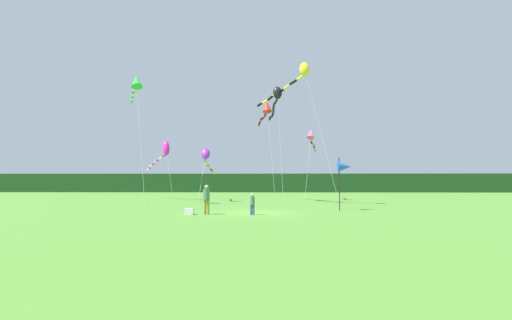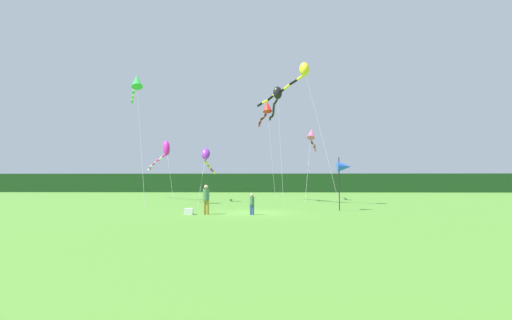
{
  "view_description": "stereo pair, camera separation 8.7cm",
  "coord_description": "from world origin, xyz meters",
  "px_view_note": "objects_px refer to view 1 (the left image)",
  "views": [
    {
      "loc": [
        0.8,
        -23.81,
        1.95
      ],
      "look_at": [
        0.0,
        6.0,
        3.59
      ],
      "focal_mm": 26.99,
      "sensor_mm": 36.0,
      "label": 1
    },
    {
      "loc": [
        0.89,
        -23.81,
        1.95
      ],
      "look_at": [
        0.0,
        6.0,
        3.59
      ],
      "focal_mm": 26.99,
      "sensor_mm": 36.0,
      "label": 2
    }
  ],
  "objects_px": {
    "kite_black": "(276,98)",
    "kite_yellow": "(297,76)",
    "kite_purple": "(207,157)",
    "kite_rainbow": "(311,136)",
    "banner_flag_pole": "(344,167)",
    "person_adult": "(206,198)",
    "cooler_box": "(189,211)",
    "kite_red": "(266,108)",
    "kite_green": "(136,83)",
    "person_child": "(252,203)",
    "kite_magenta": "(163,152)"
  },
  "relations": [
    {
      "from": "banner_flag_pole",
      "to": "kite_black",
      "type": "bearing_deg",
      "value": 118.95
    },
    {
      "from": "banner_flag_pole",
      "to": "kite_yellow",
      "type": "distance_m",
      "value": 9.93
    },
    {
      "from": "kite_black",
      "to": "kite_magenta",
      "type": "bearing_deg",
      "value": 152.88
    },
    {
      "from": "kite_rainbow",
      "to": "kite_yellow",
      "type": "xyz_separation_m",
      "value": [
        -2.05,
        -7.91,
        4.12
      ]
    },
    {
      "from": "kite_magenta",
      "to": "kite_red",
      "type": "bearing_deg",
      "value": -15.4
    },
    {
      "from": "person_adult",
      "to": "kite_purple",
      "type": "relative_size",
      "value": 0.18
    },
    {
      "from": "banner_flag_pole",
      "to": "kite_rainbow",
      "type": "height_order",
      "value": "kite_rainbow"
    },
    {
      "from": "kite_rainbow",
      "to": "kite_purple",
      "type": "bearing_deg",
      "value": -164.54
    },
    {
      "from": "kite_black",
      "to": "kite_purple",
      "type": "distance_m",
      "value": 8.81
    },
    {
      "from": "banner_flag_pole",
      "to": "kite_black",
      "type": "distance_m",
      "value": 10.98
    },
    {
      "from": "person_child",
      "to": "cooler_box",
      "type": "distance_m",
      "value": 3.72
    },
    {
      "from": "person_adult",
      "to": "kite_green",
      "type": "distance_m",
      "value": 14.66
    },
    {
      "from": "kite_rainbow",
      "to": "kite_black",
      "type": "bearing_deg",
      "value": -123.15
    },
    {
      "from": "person_adult",
      "to": "cooler_box",
      "type": "relative_size",
      "value": 3.47
    },
    {
      "from": "kite_magenta",
      "to": "kite_red",
      "type": "height_order",
      "value": "kite_red"
    },
    {
      "from": "kite_purple",
      "to": "kite_yellow",
      "type": "relative_size",
      "value": 0.83
    },
    {
      "from": "cooler_box",
      "to": "kite_red",
      "type": "bearing_deg",
      "value": 72.44
    },
    {
      "from": "kite_black",
      "to": "kite_yellow",
      "type": "relative_size",
      "value": 0.88
    },
    {
      "from": "kite_black",
      "to": "kite_purple",
      "type": "bearing_deg",
      "value": 156.55
    },
    {
      "from": "person_adult",
      "to": "kite_purple",
      "type": "distance_m",
      "value": 14.46
    },
    {
      "from": "person_child",
      "to": "kite_rainbow",
      "type": "relative_size",
      "value": 0.14
    },
    {
      "from": "person_child",
      "to": "kite_yellow",
      "type": "xyz_separation_m",
      "value": [
        3.39,
        9.06,
        9.95
      ]
    },
    {
      "from": "kite_black",
      "to": "kite_magenta",
      "type": "xyz_separation_m",
      "value": [
        -11.6,
        5.94,
        -4.31
      ]
    },
    {
      "from": "person_adult",
      "to": "kite_green",
      "type": "relative_size",
      "value": 0.16
    },
    {
      "from": "kite_black",
      "to": "kite_yellow",
      "type": "height_order",
      "value": "kite_yellow"
    },
    {
      "from": "kite_purple",
      "to": "kite_red",
      "type": "height_order",
      "value": "kite_red"
    },
    {
      "from": "person_adult",
      "to": "kite_green",
      "type": "bearing_deg",
      "value": 129.75
    },
    {
      "from": "kite_purple",
      "to": "kite_magenta",
      "type": "bearing_deg",
      "value": 148.38
    },
    {
      "from": "kite_magenta",
      "to": "kite_yellow",
      "type": "relative_size",
      "value": 0.69
    },
    {
      "from": "person_adult",
      "to": "kite_rainbow",
      "type": "relative_size",
      "value": 0.2
    },
    {
      "from": "banner_flag_pole",
      "to": "kite_purple",
      "type": "xyz_separation_m",
      "value": [
        -10.91,
        10.66,
        1.33
      ]
    },
    {
      "from": "kite_rainbow",
      "to": "kite_red",
      "type": "height_order",
      "value": "kite_red"
    },
    {
      "from": "kite_green",
      "to": "kite_rainbow",
      "type": "xyz_separation_m",
      "value": [
        15.46,
        7.99,
        -3.6
      ]
    },
    {
      "from": "person_child",
      "to": "kite_green",
      "type": "relative_size",
      "value": 0.11
    },
    {
      "from": "person_child",
      "to": "kite_rainbow",
      "type": "height_order",
      "value": "kite_rainbow"
    },
    {
      "from": "kite_magenta",
      "to": "kite_rainbow",
      "type": "height_order",
      "value": "kite_rainbow"
    },
    {
      "from": "person_adult",
      "to": "kite_black",
      "type": "bearing_deg",
      "value": 68.28
    },
    {
      "from": "kite_magenta",
      "to": "kite_rainbow",
      "type": "relative_size",
      "value": 0.93
    },
    {
      "from": "kite_purple",
      "to": "kite_rainbow",
      "type": "height_order",
      "value": "kite_rainbow"
    },
    {
      "from": "kite_black",
      "to": "kite_green",
      "type": "height_order",
      "value": "kite_green"
    },
    {
      "from": "person_child",
      "to": "kite_magenta",
      "type": "distance_m",
      "value": 20.29
    },
    {
      "from": "person_adult",
      "to": "person_child",
      "type": "bearing_deg",
      "value": -3.97
    },
    {
      "from": "person_adult",
      "to": "kite_black",
      "type": "distance_m",
      "value": 14.53
    },
    {
      "from": "kite_black",
      "to": "kite_rainbow",
      "type": "distance_m",
      "value": 7.38
    },
    {
      "from": "cooler_box",
      "to": "kite_black",
      "type": "xyz_separation_m",
      "value": [
        5.39,
        11.18,
        9.11
      ]
    },
    {
      "from": "person_adult",
      "to": "kite_yellow",
      "type": "xyz_separation_m",
      "value": [
        6.09,
        8.87,
        9.68
      ]
    },
    {
      "from": "cooler_box",
      "to": "kite_rainbow",
      "type": "distance_m",
      "value": 20.23
    },
    {
      "from": "kite_purple",
      "to": "kite_rainbow",
      "type": "relative_size",
      "value": 1.11
    },
    {
      "from": "banner_flag_pole",
      "to": "person_adult",
      "type": "bearing_deg",
      "value": -159.48
    },
    {
      "from": "cooler_box",
      "to": "kite_purple",
      "type": "relative_size",
      "value": 0.05
    }
  ]
}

